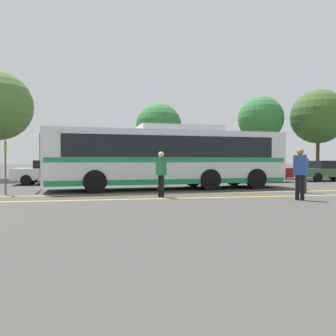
# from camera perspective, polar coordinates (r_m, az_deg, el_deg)

# --- Properties ---
(ground_plane) EXTENTS (220.00, 220.00, 0.00)m
(ground_plane) POSITION_cam_1_polar(r_m,az_deg,el_deg) (16.73, 3.15, -3.49)
(ground_plane) COLOR #423F3D
(lane_strip_0) EXTENTS (31.51, 0.20, 0.01)m
(lane_strip_0) POSITION_cam_1_polar(r_m,az_deg,el_deg) (13.98, 1.59, -4.43)
(lane_strip_0) COLOR gold
(lane_strip_0) RESTS_ON ground_plane
(lane_strip_1) EXTENTS (31.51, 0.20, 0.01)m
(lane_strip_1) POSITION_cam_1_polar(r_m,az_deg,el_deg) (12.24, 3.30, -5.25)
(lane_strip_1) COLOR gold
(lane_strip_1) RESTS_ON ground_plane
(curb_strip) EXTENTS (39.51, 0.36, 0.15)m
(curb_strip) POSITION_cam_1_polar(r_m,az_deg,el_deg) (22.14, -2.77, -2.12)
(curb_strip) COLOR #99999E
(curb_strip) RESTS_ON ground_plane
(transit_bus) EXTENTS (11.97, 3.51, 3.10)m
(transit_bus) POSITION_cam_1_polar(r_m,az_deg,el_deg) (16.08, 0.05, 2.05)
(transit_bus) COLOR silver
(transit_bus) RESTS_ON ground_plane
(parked_car_1) EXTENTS (4.55, 2.03, 1.41)m
(parked_car_1) POSITION_cam_1_polar(r_m,az_deg,el_deg) (20.46, -19.19, -0.66)
(parked_car_1) COLOR silver
(parked_car_1) RESTS_ON ground_plane
(parked_car_2) EXTENTS (4.26, 2.05, 1.54)m
(parked_car_2) POSITION_cam_1_polar(r_m,az_deg,el_deg) (20.29, -1.64, -0.46)
(parked_car_2) COLOR #4C3823
(parked_car_2) RESTS_ON ground_plane
(parked_car_3) EXTENTS (4.62, 2.05, 1.39)m
(parked_car_3) POSITION_cam_1_polar(r_m,az_deg,el_deg) (22.20, 14.90, -0.51)
(parked_car_3) COLOR maroon
(parked_car_3) RESTS_ON ground_plane
(parked_car_4) EXTENTS (3.99, 2.01, 1.39)m
(parked_car_4) POSITION_cam_1_polar(r_m,az_deg,el_deg) (24.96, 25.74, -0.42)
(parked_car_4) COLOR #335B33
(parked_car_4) RESTS_ON ground_plane
(pedestrian_0) EXTENTS (0.38, 0.47, 1.74)m
(pedestrian_0) POSITION_cam_1_polar(r_m,az_deg,el_deg) (12.50, -1.21, -0.57)
(pedestrian_0) COLOR black
(pedestrian_0) RESTS_ON ground_plane
(pedestrian_1) EXTENTS (0.46, 0.44, 1.83)m
(pedestrian_1) POSITION_cam_1_polar(r_m,az_deg,el_deg) (12.46, 22.00, -0.39)
(pedestrian_1) COLOR black
(pedestrian_1) RESTS_ON ground_plane
(pedestrian_2) EXTENTS (0.46, 0.44, 1.71)m
(pedestrian_2) POSITION_cam_1_polar(r_m,az_deg,el_deg) (15.22, 22.43, -0.39)
(pedestrian_2) COLOR #2D2D33
(pedestrian_2) RESTS_ON ground_plane
(bus_stop_sign) EXTENTS (0.07, 0.40, 2.22)m
(bus_stop_sign) POSITION_cam_1_polar(r_m,az_deg,el_deg) (14.89, -26.48, 1.20)
(bus_stop_sign) COLOR #59595E
(bus_stop_sign) RESTS_ON ground_plane
(tree_0) EXTENTS (3.84, 3.84, 6.88)m
(tree_0) POSITION_cam_1_polar(r_m,az_deg,el_deg) (29.22, 15.84, 8.23)
(tree_0) COLOR #513823
(tree_0) RESTS_ON ground_plane
(tree_1) EXTENTS (3.56, 3.56, 5.86)m
(tree_1) POSITION_cam_1_polar(r_m,az_deg,el_deg) (25.73, -1.64, 7.25)
(tree_1) COLOR #513823
(tree_1) RESTS_ON ground_plane
(tree_3) EXTENTS (4.59, 4.59, 7.45)m
(tree_3) POSITION_cam_1_polar(r_m,az_deg,el_deg) (31.00, 24.69, 8.13)
(tree_3) COLOR #513823
(tree_3) RESTS_ON ground_plane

